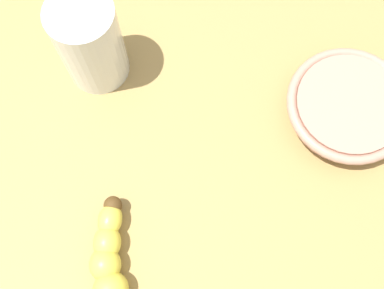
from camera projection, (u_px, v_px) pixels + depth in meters
wooden_tabletop at (152, 197)px, 58.04cm from camera, size 120.00×120.00×3.00cm
banana at (117, 287)px, 51.34cm from camera, size 15.25×15.37×3.99cm
smoothie_glass at (91, 44)px, 56.35cm from camera, size 8.00×8.00×12.69cm
ceramic_bowl at (347, 107)px, 57.65cm from camera, size 15.47×15.47×3.90cm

